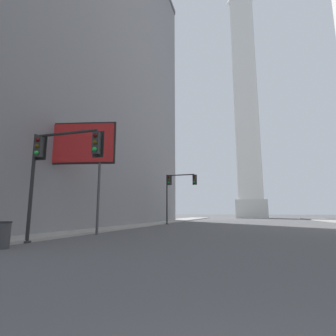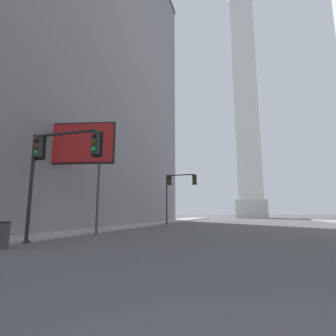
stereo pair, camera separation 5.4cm
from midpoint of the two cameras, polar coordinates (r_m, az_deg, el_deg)
The scene contains 7 objects.
sidewalk_left at distance 31.09m, azimuth -8.11°, elevation -12.19°, with size 5.00×90.86×0.15m, color gray.
building_left at distance 42.61m, azimuth -24.40°, elevation 20.42°, with size 24.70×42.65×44.50m.
obelisk at distance 84.12m, azimuth 16.53°, elevation 15.18°, with size 8.19×8.19×75.06m.
traffic_light_near_left at distance 14.50m, azimuth -23.37°, elevation 2.00°, with size 4.18×0.52×5.58m.
traffic_light_mid_left at distance 34.46m, azimuth 1.83°, elevation -4.01°, with size 4.20×0.52×6.47m.
trash_bin at distance 13.26m, azimuth -32.41°, elevation -12.20°, with size 0.64×0.64×1.13m.
billboard_sign at distance 20.28m, azimuth -20.57°, elevation 4.56°, with size 6.55×1.69×7.98m.
Camera 2 is at (-0.49, -0.86, 1.49)m, focal length 28.00 mm.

